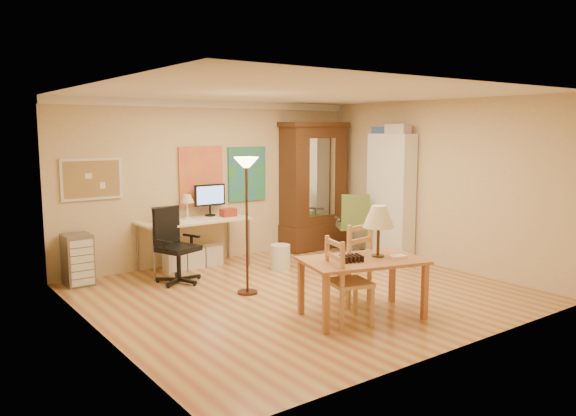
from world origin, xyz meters
TOP-DOWN VIEW (x-y plane):
  - floor at (0.00, 0.00)m, footprint 5.50×5.50m
  - crown_molding at (0.00, 2.46)m, footprint 5.50×0.08m
  - corkboard at (-2.05, 2.47)m, footprint 0.90×0.04m
  - art_panel_left at (-0.25, 2.47)m, footprint 0.80×0.04m
  - art_panel_right at (0.65, 2.47)m, footprint 0.75×0.04m
  - dining_table at (0.05, -1.20)m, footprint 1.58×1.18m
  - ladder_chair_back at (0.22, -0.69)m, footprint 0.55×0.54m
  - ladder_chair_left at (-0.34, -1.25)m, footprint 0.55×0.57m
  - torchiere_lamp at (-0.63, 0.43)m, footprint 0.34×0.34m
  - computer_desk at (-0.55, 2.16)m, footprint 1.76×0.77m
  - office_chair_black at (-1.17, 1.51)m, footprint 0.68×0.68m
  - office_chair_green at (2.14, 1.33)m, footprint 0.69×0.69m
  - drawer_cart at (-2.38, 2.23)m, footprint 0.37×0.44m
  - armoire at (1.95, 2.24)m, footprint 1.28×0.61m
  - bookshelf at (2.55, 0.82)m, footprint 0.32×0.86m
  - wastebin at (0.51, 1.26)m, footprint 0.32×0.32m

SIDE VIEW (x-z plane):
  - floor at x=0.00m, z-range 0.00..0.00m
  - wastebin at x=0.51m, z-range 0.00..0.40m
  - office_chair_black at x=-1.17m, z-range -0.26..0.85m
  - office_chair_green at x=2.14m, z-range -0.26..0.85m
  - drawer_cart at x=-2.38m, z-range 0.00..0.74m
  - ladder_chair_left at x=-0.34m, z-range -0.03..0.97m
  - computer_desk at x=-0.55m, z-range -0.18..1.15m
  - ladder_chair_back at x=0.22m, z-range -0.03..1.03m
  - dining_table at x=0.05m, z-range 0.18..1.50m
  - armoire at x=1.95m, z-range -0.15..2.21m
  - bookshelf at x=2.55m, z-range 0.00..2.15m
  - art_panel_left at x=-0.25m, z-range 0.95..1.95m
  - art_panel_right at x=0.65m, z-range 0.98..1.92m
  - torchiere_lamp at x=-0.63m, z-range 0.56..2.43m
  - corkboard at x=-2.05m, z-range 1.19..1.81m
  - crown_molding at x=0.00m, z-range 2.58..2.70m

